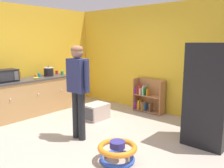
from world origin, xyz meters
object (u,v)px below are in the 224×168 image
kitchen_counter (31,96)px  baby_walker (117,151)px  refrigerator (210,95)px  standing_person (78,84)px  microwave (5,76)px  green_cup (62,73)px  crock_pot (49,72)px  pet_carrier (96,111)px  orange_cup (36,76)px  teal_cup (39,75)px  white_cup (51,73)px  bookshelf (148,98)px  amber_bottle (19,75)px  red_cup (57,72)px  banana_bunch (36,78)px

kitchen_counter → baby_walker: (3.12, -0.42, -0.29)m
refrigerator → standing_person: (-1.88, -1.37, 0.16)m
refrigerator → microwave: (-3.91, -1.74, 0.15)m
green_cup → crock_pot: bearing=-99.3°
pet_carrier → green_cup: (-1.45, 0.16, 0.77)m
orange_cup → green_cup: size_ratio=1.00×
baby_walker → crock_pot: size_ratio=2.36×
standing_person → teal_cup: bearing=166.0°
kitchen_counter → white_cup: (-0.20, 0.75, 0.50)m
bookshelf → crock_pot: (-2.10, -1.51, 0.65)m
pet_carrier → green_cup: bearing=173.6°
bookshelf → baby_walker: 2.71m
orange_cup → amber_bottle: bearing=-112.7°
baby_walker → red_cup: (-3.30, 1.34, 0.79)m
pet_carrier → banana_bunch: (-1.31, -0.71, 0.75)m
refrigerator → pet_carrier: bearing=-171.7°
baby_walker → white_cup: white_cup is taller
standing_person → banana_bunch: (-1.87, 0.30, -0.12)m
white_cup → pet_carrier: bearing=0.9°
baby_walker → crock_pot: bearing=162.8°
banana_bunch → white_cup: 0.78m
amber_bottle → microwave: bearing=-70.9°
baby_walker → amber_bottle: 3.36m
pet_carrier → amber_bottle: (-1.61, -0.99, 0.82)m
baby_walker → refrigerator: bearing=63.0°
amber_bottle → orange_cup: size_ratio=2.59×
kitchen_counter → teal_cup: (-0.07, 0.29, 0.50)m
baby_walker → amber_bottle: size_ratio=2.46×
pet_carrier → white_cup: size_ratio=5.81×
bookshelf → amber_bottle: size_ratio=3.46×
microwave → banana_bunch: microwave is taller
refrigerator → baby_walker: (-0.79, -1.56, -0.73)m
bookshelf → teal_cup: bearing=-140.3°
pet_carrier → microwave: 2.20m
crock_pot → amber_bottle: 0.77m
teal_cup → baby_walker: bearing=-12.6°
baby_walker → crock_pot: 3.41m
refrigerator → white_cup: (-4.12, -0.38, 0.06)m
bookshelf → orange_cup: 2.87m
banana_bunch → green_cup: size_ratio=1.64×
kitchen_counter → baby_walker: size_ratio=3.43×
kitchen_counter → banana_bunch: size_ratio=13.29×
refrigerator → baby_walker: bearing=-117.0°
baby_walker → orange_cup: orange_cup is taller
refrigerator → crock_pot: bearing=-171.7°
teal_cup → green_cup: same height
amber_bottle → green_cup: size_ratio=2.59×
kitchen_counter → crock_pot: 0.79m
baby_walker → green_cup: 3.47m
kitchen_counter → baby_walker: 3.16m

